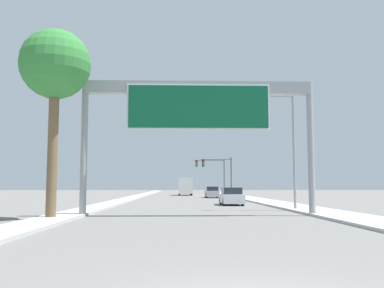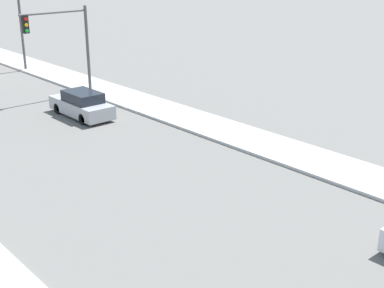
{
  "view_description": "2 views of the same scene",
  "coord_description": "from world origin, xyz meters",
  "px_view_note": "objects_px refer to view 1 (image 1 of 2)",
  "views": [
    {
      "loc": [
        -1.09,
        -6.15,
        1.72
      ],
      "look_at": [
        0.0,
        29.94,
        5.21
      ],
      "focal_mm": 40.0,
      "sensor_mm": 36.0,
      "label": 1
    },
    {
      "loc": [
        -11.8,
        26.65,
        9.25
      ],
      "look_at": [
        0.1,
        40.02,
        2.76
      ],
      "focal_mm": 50.0,
      "sensor_mm": 36.0,
      "label": 2
    }
  ],
  "objects_px": {
    "car_far_left": "(212,192)",
    "truck_box_primary": "(185,186)",
    "sign_gantry": "(198,106)",
    "street_lamp_right": "(289,140)",
    "traffic_light_near_intersection": "(221,170)",
    "palm_tree_foreground": "(55,67)",
    "car_near_left": "(231,197)",
    "traffic_light_mid_block": "(214,170)"
  },
  "relations": [
    {
      "from": "palm_tree_foreground",
      "to": "traffic_light_mid_block",
      "type": "bearing_deg",
      "value": 76.54
    },
    {
      "from": "truck_box_primary",
      "to": "car_far_left",
      "type": "bearing_deg",
      "value": -76.73
    },
    {
      "from": "sign_gantry",
      "to": "car_near_left",
      "type": "height_order",
      "value": "sign_gantry"
    },
    {
      "from": "street_lamp_right",
      "to": "car_far_left",
      "type": "bearing_deg",
      "value": 95.58
    },
    {
      "from": "sign_gantry",
      "to": "truck_box_primary",
      "type": "xyz_separation_m",
      "value": [
        0.0,
        50.57,
        -4.71
      ]
    },
    {
      "from": "truck_box_primary",
      "to": "car_near_left",
      "type": "bearing_deg",
      "value": -84.59
    },
    {
      "from": "traffic_light_near_intersection",
      "to": "palm_tree_foreground",
      "type": "height_order",
      "value": "palm_tree_foreground"
    },
    {
      "from": "truck_box_primary",
      "to": "street_lamp_right",
      "type": "bearing_deg",
      "value": -81.87
    },
    {
      "from": "car_near_left",
      "to": "truck_box_primary",
      "type": "distance_m",
      "value": 37.14
    },
    {
      "from": "truck_box_primary",
      "to": "street_lamp_right",
      "type": "xyz_separation_m",
      "value": [
        6.49,
        -45.42,
        3.28
      ]
    },
    {
      "from": "car_far_left",
      "to": "traffic_light_near_intersection",
      "type": "height_order",
      "value": "traffic_light_near_intersection"
    },
    {
      "from": "palm_tree_foreground",
      "to": "street_lamp_right",
      "type": "distance_m",
      "value": 16.11
    },
    {
      "from": "car_far_left",
      "to": "palm_tree_foreground",
      "type": "xyz_separation_m",
      "value": [
        -10.99,
        -38.02,
        7.06
      ]
    },
    {
      "from": "palm_tree_foreground",
      "to": "truck_box_primary",
      "type": "bearing_deg",
      "value": 81.93
    },
    {
      "from": "palm_tree_foreground",
      "to": "traffic_light_near_intersection",
      "type": "bearing_deg",
      "value": 73.31
    },
    {
      "from": "truck_box_primary",
      "to": "traffic_light_near_intersection",
      "type": "xyz_separation_m",
      "value": [
        5.22,
        -10.45,
        2.47
      ]
    },
    {
      "from": "sign_gantry",
      "to": "car_near_left",
      "type": "relative_size",
      "value": 2.83
    },
    {
      "from": "sign_gantry",
      "to": "car_near_left",
      "type": "distance_m",
      "value": 15.1
    },
    {
      "from": "car_near_left",
      "to": "traffic_light_mid_block",
      "type": "distance_m",
      "value": 36.74
    },
    {
      "from": "car_near_left",
      "to": "sign_gantry",
      "type": "bearing_deg",
      "value": -104.43
    },
    {
      "from": "car_far_left",
      "to": "car_near_left",
      "type": "distance_m",
      "value": 22.13
    },
    {
      "from": "truck_box_primary",
      "to": "palm_tree_foreground",
      "type": "distance_m",
      "value": 53.75
    },
    {
      "from": "palm_tree_foreground",
      "to": "street_lamp_right",
      "type": "xyz_separation_m",
      "value": [
        13.98,
        7.44,
        -2.96
      ]
    },
    {
      "from": "sign_gantry",
      "to": "car_far_left",
      "type": "bearing_deg",
      "value": 84.41
    },
    {
      "from": "street_lamp_right",
      "to": "car_near_left",
      "type": "bearing_deg",
      "value": 109.48
    },
    {
      "from": "sign_gantry",
      "to": "palm_tree_foreground",
      "type": "xyz_separation_m",
      "value": [
        -7.49,
        -2.29,
        1.53
      ]
    },
    {
      "from": "car_far_left",
      "to": "traffic_light_near_intersection",
      "type": "xyz_separation_m",
      "value": [
        1.72,
        4.4,
        3.29
      ]
    },
    {
      "from": "truck_box_primary",
      "to": "traffic_light_mid_block",
      "type": "relative_size",
      "value": 1.13
    },
    {
      "from": "car_far_left",
      "to": "traffic_light_mid_block",
      "type": "relative_size",
      "value": 0.73
    },
    {
      "from": "car_near_left",
      "to": "street_lamp_right",
      "type": "xyz_separation_m",
      "value": [
        2.99,
        -8.45,
        4.1
      ]
    },
    {
      "from": "truck_box_primary",
      "to": "palm_tree_foreground",
      "type": "relative_size",
      "value": 0.74
    },
    {
      "from": "car_far_left",
      "to": "truck_box_primary",
      "type": "distance_m",
      "value": 15.27
    },
    {
      "from": "traffic_light_mid_block",
      "to": "street_lamp_right",
      "type": "height_order",
      "value": "street_lamp_right"
    },
    {
      "from": "sign_gantry",
      "to": "street_lamp_right",
      "type": "height_order",
      "value": "street_lamp_right"
    },
    {
      "from": "car_far_left",
      "to": "car_near_left",
      "type": "xyz_separation_m",
      "value": [
        0.0,
        -22.13,
        -0.01
      ]
    },
    {
      "from": "sign_gantry",
      "to": "traffic_light_near_intersection",
      "type": "height_order",
      "value": "sign_gantry"
    },
    {
      "from": "traffic_light_near_intersection",
      "to": "palm_tree_foreground",
      "type": "relative_size",
      "value": 0.6
    },
    {
      "from": "car_far_left",
      "to": "truck_box_primary",
      "type": "xyz_separation_m",
      "value": [
        -3.5,
        14.84,
        0.81
      ]
    },
    {
      "from": "sign_gantry",
      "to": "traffic_light_mid_block",
      "type": "distance_m",
      "value": 50.42
    },
    {
      "from": "sign_gantry",
      "to": "street_lamp_right",
      "type": "distance_m",
      "value": 8.41
    },
    {
      "from": "traffic_light_near_intersection",
      "to": "palm_tree_foreground",
      "type": "xyz_separation_m",
      "value": [
        -12.71,
        -42.42,
        3.77
      ]
    },
    {
      "from": "traffic_light_mid_block",
      "to": "traffic_light_near_intersection",
      "type": "bearing_deg",
      "value": -89.02
    }
  ]
}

